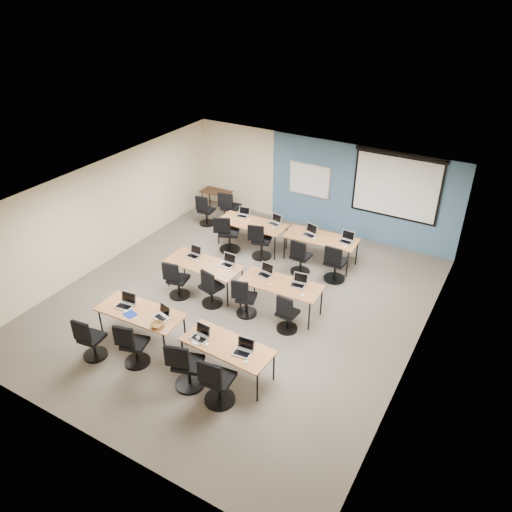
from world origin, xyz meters
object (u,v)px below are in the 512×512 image
Objects in this scene: training_table_mid_left at (204,265)px; laptop_7 at (299,282)px; training_table_back_left at (252,224)px; task_chair_5 at (211,291)px; laptop_11 at (347,239)px; spare_chair_a at (230,211)px; task_chair_4 at (177,282)px; laptop_3 at (244,349)px; laptop_8 at (243,214)px; laptop_0 at (126,303)px; utility_table at (216,194)px; task_chair_10 at (300,260)px; task_chair_3 at (217,385)px; laptop_1 at (162,314)px; laptop_6 at (266,272)px; training_table_back_right at (321,239)px; task_chair_6 at (245,301)px; training_table_front_left at (140,313)px; task_chair_7 at (287,316)px; projector_screen at (397,183)px; whiteboard at (309,180)px; laptop_2 at (201,335)px; spare_chair_b at (205,213)px; task_chair_0 at (90,342)px; laptop_9 at (275,222)px; task_chair_8 at (228,237)px; training_table_front_right at (227,347)px; laptop_10 at (310,232)px; task_chair_1 at (133,348)px; laptop_5 at (228,262)px.

laptop_7 reaches higher than training_table_mid_left.
training_table_back_left is 2.96m from task_chair_5.
laptop_11 is (2.62, 0.30, 0.11)m from training_table_back_left.
task_chair_4 is at bearing -86.80° from spare_chair_a.
laptop_3 reaches higher than laptop_8.
laptop_0 is 0.38× the size of utility_table.
task_chair_10 is 1.06× the size of utility_table.
task_chair_4 is (-2.67, 2.28, -0.03)m from task_chair_3.
laptop_1 is 0.95× the size of laptop_6.
spare_chair_a reaches higher than laptop_6.
training_table_back_right is 3.04m from task_chair_6.
laptop_11 is (2.94, 4.89, -0.00)m from laptop_0.
laptop_11 reaches higher than training_table_front_left.
task_chair_7 is 3.18m from laptop_11.
task_chair_4 is (0.04, 1.59, -0.40)m from laptop_0.
projector_screen is 4.27m from laptop_7.
laptop_6 is 0.35× the size of utility_table.
laptop_2 is at bearing -82.80° from whiteboard.
training_table_front_left is 1.87× the size of task_chair_5.
laptop_3 is 5.69m from laptop_8.
spare_chair_a is 1.09× the size of spare_chair_b.
laptop_9 is (1.01, 5.82, 0.39)m from task_chair_0.
laptop_8 is at bearing 174.29° from training_table_back_right.
task_chair_8 is at bearing -161.54° from laptop_11.
training_table_mid_left is at bearing 116.09° from laptop_1.
laptop_10 reaches higher than training_table_front_right.
laptop_3 is (2.85, -0.01, -0.00)m from laptop_0.
task_chair_10 is at bearing -20.71° from training_table_back_left.
laptop_2 is at bearing -87.77° from task_chair_8.
training_table_back_right is 1.91× the size of task_chair_10.
laptop_0 is at bearing -177.47° from laptop_2.
laptop_3 reaches higher than task_chair_7.
laptop_6 and laptop_7 have the same top height.
task_chair_3 is 3.29× the size of laptop_8.
task_chair_10 is (1.35, 4.64, -0.00)m from task_chair_1.
training_table_mid_left is 1.87× the size of task_chair_1.
task_chair_5 is (0.60, -2.88, -0.28)m from training_table_back_left.
training_table_front_right is 0.94× the size of training_table_back_right.
task_chair_0 is 1.50m from laptop_1.
task_chair_1 is 2.81× the size of laptop_10.
laptop_1 is at bearing -134.41° from task_chair_6.
laptop_7 is at bearing -38.63° from utility_table.
laptop_6 is (-0.79, 3.18, 0.36)m from task_chair_3.
training_table_front_right is 5.50m from laptop_8.
laptop_8 is at bearing 111.17° from task_chair_3.
laptop_1 is 0.33× the size of spare_chair_b.
task_chair_6 is at bearing -37.96° from laptop_5.
laptop_1 is at bearing 37.45° from task_chair_0.
laptop_3 reaches higher than laptop_7.
utility_table is at bearing 170.07° from laptop_9.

